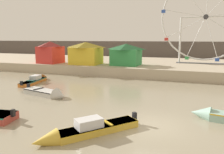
# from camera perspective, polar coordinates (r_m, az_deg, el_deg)

# --- Properties ---
(ground_plane) EXTENTS (240.00, 240.00, 0.00)m
(ground_plane) POSITION_cam_1_polar(r_m,az_deg,el_deg) (13.96, 9.81, -11.94)
(ground_plane) COLOR gray
(quay_promenade) EXTENTS (110.00, 18.03, 1.33)m
(quay_promenade) POSITION_cam_1_polar(r_m,az_deg,el_deg) (36.93, 16.17, 2.42)
(quay_promenade) COLOR #B7A88E
(quay_promenade) RESTS_ON ground_plane
(distant_town_skyline) EXTENTS (140.00, 3.00, 4.40)m
(distant_town_skyline) POSITION_cam_1_polar(r_m,az_deg,el_deg) (55.70, 17.47, 6.29)
(distant_town_skyline) COLOR #564C47
(distant_town_skyline) RESTS_ON ground_plane
(motorboat_orange_hull) EXTENTS (2.02, 6.00, 1.18)m
(motorboat_orange_hull) POSITION_cam_1_polar(r_m,az_deg,el_deg) (28.28, -18.32, -0.65)
(motorboat_orange_hull) COLOR orange
(motorboat_orange_hull) RESTS_ON ground_plane
(motorboat_pale_grey) EXTENTS (4.90, 2.31, 1.21)m
(motorboat_pale_grey) POSITION_cam_1_polar(r_m,az_deg,el_deg) (21.05, -15.84, -3.96)
(motorboat_pale_grey) COLOR silver
(motorboat_pale_grey) RESTS_ON ground_plane
(motorboat_mustard_yellow) EXTENTS (4.59, 5.23, 1.21)m
(motorboat_mustard_yellow) POSITION_cam_1_polar(r_m,az_deg,el_deg) (12.40, -7.46, -13.36)
(motorboat_mustard_yellow) COLOR gold
(motorboat_mustard_yellow) RESTS_ON ground_plane
(ferris_wheel_white_frame) EXTENTS (12.97, 1.20, 13.33)m
(ferris_wheel_white_frame) POSITION_cam_1_polar(r_m,az_deg,el_deg) (37.02, 22.58, 13.51)
(ferris_wheel_white_frame) COLOR silver
(ferris_wheel_white_frame) RESTS_ON quay_promenade
(carnival_booth_red_striped) EXTENTS (3.70, 3.74, 3.33)m
(carnival_booth_red_striped) POSITION_cam_1_polar(r_m,az_deg,el_deg) (36.34, -15.30, 6.14)
(carnival_booth_red_striped) COLOR red
(carnival_booth_red_striped) RESTS_ON quay_promenade
(carnival_booth_yellow_awning) EXTENTS (4.62, 3.88, 3.25)m
(carnival_booth_yellow_awning) POSITION_cam_1_polar(r_m,az_deg,el_deg) (33.83, -6.58, 6.11)
(carnival_booth_yellow_awning) COLOR yellow
(carnival_booth_yellow_awning) RESTS_ON quay_promenade
(carnival_booth_green_kiosk) EXTENTS (4.32, 3.90, 3.04)m
(carnival_booth_green_kiosk) POSITION_cam_1_polar(r_m,az_deg,el_deg) (32.39, 3.59, 5.81)
(carnival_booth_green_kiosk) COLOR #33934C
(carnival_booth_green_kiosk) RESTS_ON quay_promenade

